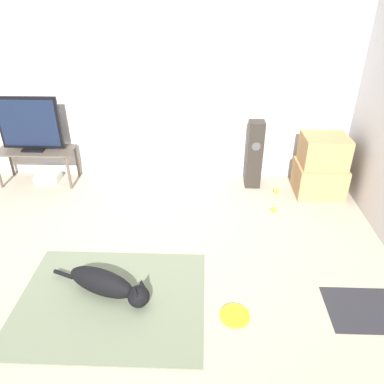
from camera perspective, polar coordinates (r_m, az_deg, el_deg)
ground_plane at (r=3.53m, az=-10.73°, el=-12.91°), size 12.00×12.00×0.00m
wall_back at (r=4.79m, az=-7.05°, el=16.54°), size 8.00×0.06×2.55m
area_rug at (r=3.35m, az=-12.19°, el=-15.80°), size 1.56×1.24×0.01m
dog at (r=3.32m, az=-12.72°, el=-13.57°), size 0.92×0.43×0.24m
frisbee at (r=3.18m, az=6.53°, el=-18.17°), size 0.24×0.24×0.03m
cardboard_box_lower at (r=4.91m, az=18.76°, el=1.91°), size 0.58×0.50×0.39m
cardboard_box_upper at (r=4.76m, az=19.48°, el=5.98°), size 0.52×0.45×0.36m
floor_speaker at (r=4.78m, az=9.48°, el=5.64°), size 0.19×0.20×0.87m
tv_stand at (r=5.22m, az=-22.69°, el=5.38°), size 0.97×0.40×0.46m
tv at (r=5.09m, az=-23.55°, el=9.43°), size 0.77×0.20×0.68m
tennis_ball_by_boxes at (r=4.43m, az=12.38°, el=-2.64°), size 0.07×0.07×0.07m
tennis_ball_near_speaker at (r=4.82m, az=12.75°, el=0.14°), size 0.07×0.07×0.07m
game_console at (r=5.35m, az=-21.05°, el=2.13°), size 0.31×0.24×0.10m
door_mat at (r=3.53m, az=25.51°, el=-15.89°), size 0.71×0.50×0.01m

